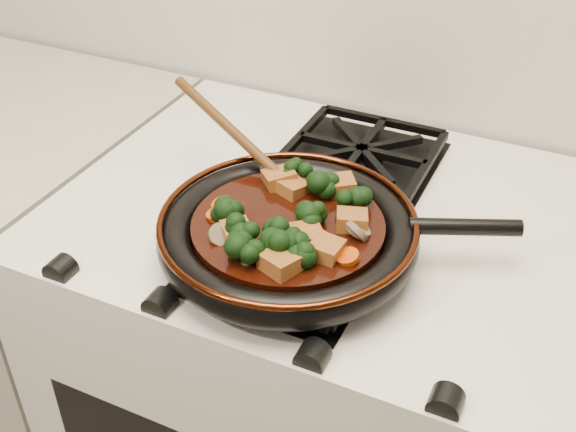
% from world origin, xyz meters
% --- Properties ---
extents(stove, '(0.76, 0.60, 0.90)m').
position_xyz_m(stove, '(0.00, 1.69, 0.45)').
color(stove, silver).
rests_on(stove, ground).
extents(burner_grate_front, '(0.23, 0.23, 0.03)m').
position_xyz_m(burner_grate_front, '(0.00, 1.55, 0.91)').
color(burner_grate_front, black).
rests_on(burner_grate_front, stove).
extents(burner_grate_back, '(0.23, 0.23, 0.03)m').
position_xyz_m(burner_grate_back, '(0.00, 1.83, 0.91)').
color(burner_grate_back, black).
rests_on(burner_grate_back, stove).
extents(skillet, '(0.44, 0.33, 0.05)m').
position_xyz_m(skillet, '(0.00, 1.56, 0.94)').
color(skillet, black).
rests_on(skillet, burner_grate_front).
extents(braising_sauce, '(0.25, 0.25, 0.02)m').
position_xyz_m(braising_sauce, '(-0.00, 1.56, 0.95)').
color(braising_sauce, black).
rests_on(braising_sauce, skillet).
extents(tofu_cube_0, '(0.05, 0.05, 0.02)m').
position_xyz_m(tofu_cube_0, '(-0.02, 1.62, 0.97)').
color(tofu_cube_0, brown).
rests_on(tofu_cube_0, braising_sauce).
extents(tofu_cube_1, '(0.06, 0.06, 0.02)m').
position_xyz_m(tofu_cube_1, '(0.03, 1.53, 0.97)').
color(tofu_cube_1, brown).
rests_on(tofu_cube_1, braising_sauce).
extents(tofu_cube_2, '(0.05, 0.05, 0.02)m').
position_xyz_m(tofu_cube_2, '(-0.05, 1.51, 0.97)').
color(tofu_cube_2, brown).
rests_on(tofu_cube_2, braising_sauce).
extents(tofu_cube_3, '(0.05, 0.06, 0.03)m').
position_xyz_m(tofu_cube_3, '(0.03, 1.48, 0.97)').
color(tofu_cube_3, brown).
rests_on(tofu_cube_3, braising_sauce).
extents(tofu_cube_4, '(0.06, 0.06, 0.03)m').
position_xyz_m(tofu_cube_4, '(-0.05, 1.64, 0.97)').
color(tofu_cube_4, brown).
rests_on(tofu_cube_4, braising_sauce).
extents(tofu_cube_5, '(0.05, 0.05, 0.03)m').
position_xyz_m(tofu_cube_5, '(0.07, 1.59, 0.97)').
color(tofu_cube_5, brown).
rests_on(tofu_cube_5, braising_sauce).
extents(tofu_cube_6, '(0.06, 0.06, 0.03)m').
position_xyz_m(tofu_cube_6, '(0.03, 1.65, 0.97)').
color(tofu_cube_6, brown).
rests_on(tofu_cube_6, braising_sauce).
extents(tofu_cube_7, '(0.04, 0.04, 0.03)m').
position_xyz_m(tofu_cube_7, '(0.07, 1.52, 0.97)').
color(tofu_cube_7, brown).
rests_on(tofu_cube_7, braising_sauce).
extents(broccoli_floret_0, '(0.09, 0.08, 0.06)m').
position_xyz_m(broccoli_floret_0, '(0.06, 1.62, 0.97)').
color(broccoli_floret_0, black).
rests_on(broccoli_floret_0, braising_sauce).
extents(broccoli_floret_1, '(0.07, 0.07, 0.06)m').
position_xyz_m(broccoli_floret_1, '(-0.03, 1.65, 0.97)').
color(broccoli_floret_1, black).
rests_on(broccoli_floret_1, braising_sauce).
extents(broccoli_floret_2, '(0.07, 0.07, 0.07)m').
position_xyz_m(broccoli_floret_2, '(0.02, 1.50, 0.97)').
color(broccoli_floret_2, black).
rests_on(broccoli_floret_2, braising_sauce).
extents(broccoli_floret_3, '(0.09, 0.08, 0.06)m').
position_xyz_m(broccoli_floret_3, '(-0.07, 1.53, 0.97)').
color(broccoli_floret_3, black).
rests_on(broccoli_floret_3, braising_sauce).
extents(broccoli_floret_4, '(0.09, 0.09, 0.06)m').
position_xyz_m(broccoli_floret_4, '(0.01, 1.64, 0.97)').
color(broccoli_floret_4, black).
rests_on(broccoli_floret_4, braising_sauce).
extents(broccoli_floret_5, '(0.07, 0.07, 0.07)m').
position_xyz_m(broccoli_floret_5, '(0.00, 1.51, 0.97)').
color(broccoli_floret_5, black).
rests_on(broccoli_floret_5, braising_sauce).
extents(broccoli_floret_6, '(0.07, 0.08, 0.07)m').
position_xyz_m(broccoli_floret_6, '(0.03, 1.57, 0.97)').
color(broccoli_floret_6, black).
rests_on(broccoli_floret_6, braising_sauce).
extents(broccoli_floret_7, '(0.08, 0.08, 0.06)m').
position_xyz_m(broccoli_floret_7, '(-0.01, 1.47, 0.97)').
color(broccoli_floret_7, black).
rests_on(broccoli_floret_7, braising_sauce).
extents(broccoli_floret_8, '(0.08, 0.08, 0.05)m').
position_xyz_m(broccoli_floret_8, '(0.04, 1.50, 0.97)').
color(broccoli_floret_8, black).
rests_on(broccoli_floret_8, braising_sauce).
extents(broccoli_floret_9, '(0.09, 0.08, 0.07)m').
position_xyz_m(broccoli_floret_9, '(-0.04, 1.50, 0.97)').
color(broccoli_floret_9, black).
rests_on(broccoli_floret_9, braising_sauce).
extents(carrot_coin_0, '(0.03, 0.03, 0.02)m').
position_xyz_m(carrot_coin_0, '(-0.09, 1.55, 0.96)').
color(carrot_coin_0, '#B13704').
rests_on(carrot_coin_0, braising_sauce).
extents(carrot_coin_1, '(0.03, 0.03, 0.01)m').
position_xyz_m(carrot_coin_1, '(0.03, 1.52, 0.96)').
color(carrot_coin_1, '#B13704').
rests_on(carrot_coin_1, braising_sauce).
extents(carrot_coin_2, '(0.03, 0.03, 0.02)m').
position_xyz_m(carrot_coin_2, '(0.04, 1.53, 0.96)').
color(carrot_coin_2, '#B13704').
rests_on(carrot_coin_2, braising_sauce).
extents(carrot_coin_3, '(0.03, 0.03, 0.02)m').
position_xyz_m(carrot_coin_3, '(-0.09, 1.53, 0.96)').
color(carrot_coin_3, '#B13704').
rests_on(carrot_coin_3, braising_sauce).
extents(carrot_coin_4, '(0.03, 0.03, 0.01)m').
position_xyz_m(carrot_coin_4, '(0.05, 1.54, 0.96)').
color(carrot_coin_4, '#B13704').
rests_on(carrot_coin_4, braising_sauce).
extents(carrot_coin_5, '(0.03, 0.03, 0.02)m').
position_xyz_m(carrot_coin_5, '(0.09, 1.52, 0.96)').
color(carrot_coin_5, '#B13704').
rests_on(carrot_coin_5, braising_sauce).
extents(mushroom_slice_0, '(0.04, 0.04, 0.02)m').
position_xyz_m(mushroom_slice_0, '(0.09, 1.58, 0.97)').
color(mushroom_slice_0, brown).
rests_on(mushroom_slice_0, braising_sauce).
extents(mushroom_slice_1, '(0.04, 0.04, 0.03)m').
position_xyz_m(mushroom_slice_1, '(-0.06, 1.49, 0.97)').
color(mushroom_slice_1, brown).
rests_on(mushroom_slice_1, braising_sauce).
extents(mushroom_slice_2, '(0.04, 0.04, 0.03)m').
position_xyz_m(mushroom_slice_2, '(0.09, 1.57, 0.97)').
color(mushroom_slice_2, brown).
rests_on(mushroom_slice_2, braising_sauce).
extents(wooden_spoon, '(0.15, 0.08, 0.25)m').
position_xyz_m(wooden_spoon, '(-0.10, 1.66, 0.98)').
color(wooden_spoon, '#482A0F').
rests_on(wooden_spoon, braising_sauce).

